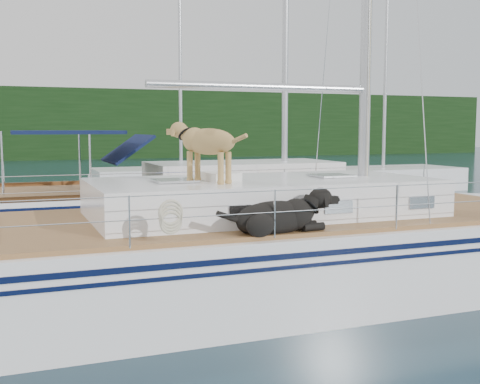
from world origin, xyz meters
name	(u,v)px	position (x,y,z in m)	size (l,w,h in m)	color
ground	(214,299)	(0.00, 0.00, 0.00)	(120.00, 120.00, 0.00)	black
tree_line	(41,124)	(0.00, 45.00, 3.00)	(90.00, 3.00, 6.00)	black
shore_bank	(41,152)	(0.00, 46.20, 0.60)	(92.00, 1.00, 1.20)	#595147
main_sailboat	(220,255)	(0.09, -0.01, 0.68)	(12.00, 3.80, 14.01)	white
neighbor_sailboat	(203,206)	(1.77, 6.05, 0.63)	(11.00, 3.50, 13.30)	white
bg_boat_center	(181,179)	(4.00, 16.00, 0.45)	(7.20, 3.00, 11.65)	white
bg_boat_east	(383,179)	(12.00, 13.00, 0.46)	(6.40, 3.00, 11.65)	white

